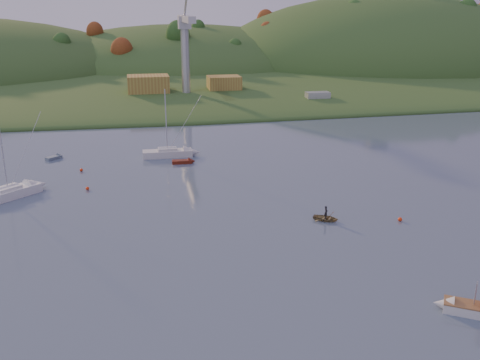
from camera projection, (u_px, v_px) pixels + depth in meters
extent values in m
cube|color=#2A451B|center=(158.00, 63.00, 247.31)|extent=(620.00, 220.00, 1.50)
ellipsoid|color=#2A451B|center=(168.00, 81.00, 186.69)|extent=(640.00, 150.00, 7.00)
ellipsoid|color=#2A451B|center=(183.00, 67.00, 230.54)|extent=(140.00, 120.00, 36.00)
ellipsoid|color=#2A451B|center=(382.00, 67.00, 232.60)|extent=(150.00, 130.00, 60.00)
cube|color=slate|center=(197.00, 97.00, 147.17)|extent=(42.00, 16.00, 2.40)
cube|color=olive|center=(148.00, 84.00, 144.54)|extent=(11.00, 8.00, 4.80)
cube|color=olive|center=(224.00, 83.00, 149.56)|extent=(9.00, 7.00, 4.00)
cylinder|color=#B7B7BC|center=(186.00, 60.00, 141.60)|extent=(2.20, 2.20, 18.00)
cube|color=#B7B7BC|center=(184.00, 23.00, 138.67)|extent=(3.20, 3.20, 3.20)
cube|color=#B7B7BC|center=(188.00, 19.00, 129.97)|extent=(1.80, 18.00, 1.60)
cube|color=#B7B7BC|center=(182.00, 18.00, 143.03)|extent=(1.80, 10.00, 1.60)
cube|color=silver|center=(473.00, 310.00, 44.94)|extent=(4.87, 3.98, 0.85)
cone|color=silver|center=(443.00, 304.00, 45.76)|extent=(2.30, 2.32, 1.70)
cube|color=brown|center=(474.00, 305.00, 44.80)|extent=(4.90, 4.02, 0.11)
cylinder|color=silver|center=(476.00, 293.00, 44.46)|extent=(0.10, 0.10, 2.26)
cube|color=white|center=(8.00, 194.00, 72.31)|extent=(8.25, 7.88, 1.21)
cube|color=white|center=(8.00, 189.00, 72.11)|extent=(3.76, 3.68, 0.77)
cylinder|color=silver|center=(2.00, 150.00, 70.44)|extent=(0.18, 0.18, 10.97)
cylinder|color=silver|center=(8.00, 188.00, 72.03)|extent=(2.67, 2.46, 0.12)
cylinder|color=white|center=(7.00, 187.00, 72.00)|extent=(2.51, 2.34, 0.36)
cube|color=silver|center=(167.00, 153.00, 92.36)|extent=(8.47, 2.61, 1.16)
cube|color=silver|center=(167.00, 150.00, 92.17)|extent=(3.18, 1.93, 0.74)
cylinder|color=silver|center=(166.00, 120.00, 90.56)|extent=(0.18, 0.18, 10.56)
cylinder|color=silver|center=(167.00, 149.00, 92.09)|extent=(3.38, 0.15, 0.12)
cylinder|color=silver|center=(167.00, 148.00, 92.06)|extent=(2.96, 0.39, 0.36)
imported|color=#8F7C4F|center=(326.00, 218.00, 64.76)|extent=(3.77, 3.53, 0.64)
imported|color=black|center=(326.00, 214.00, 64.61)|extent=(0.65, 0.71, 1.62)
cube|color=#5B1A0D|center=(182.00, 162.00, 88.59)|extent=(3.29, 1.36, 0.54)
cone|color=#5B1A0D|center=(192.00, 161.00, 88.87)|extent=(1.16, 1.33, 1.31)
cube|color=slate|center=(54.00, 158.00, 91.08)|extent=(2.79, 2.68, 0.48)
cone|color=slate|center=(60.00, 156.00, 92.11)|extent=(1.49, 1.51, 1.18)
cube|color=slate|center=(317.00, 103.00, 139.87)|extent=(14.28, 5.13, 1.84)
cube|color=#B7B7BC|center=(318.00, 97.00, 139.40)|extent=(6.12, 3.07, 2.45)
sphere|color=red|center=(400.00, 219.00, 64.56)|extent=(0.50, 0.50, 0.50)
sphere|color=red|center=(81.00, 170.00, 84.17)|extent=(0.50, 0.50, 0.50)
sphere|color=red|center=(87.00, 188.00, 75.58)|extent=(0.50, 0.50, 0.50)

